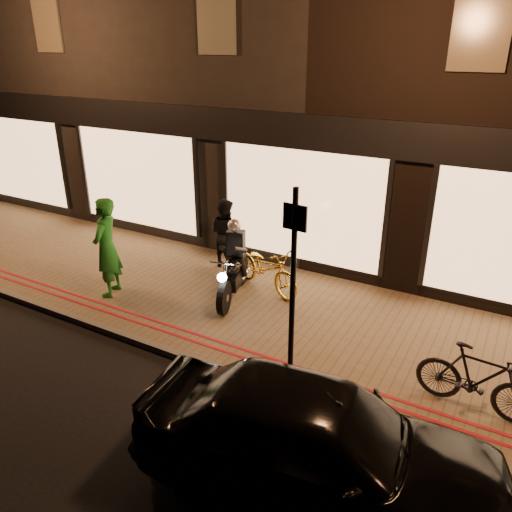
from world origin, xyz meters
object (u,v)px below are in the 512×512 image
(sign_post, at_px, (293,282))
(parked_car, at_px, (317,441))
(bicycle_gold, at_px, (266,268))
(motorcycle, at_px, (234,268))
(person_green, at_px, (107,248))

(sign_post, bearing_deg, parked_car, -54.93)
(bicycle_gold, bearing_deg, motorcycle, 165.05)
(motorcycle, xyz_separation_m, parked_car, (3.22, -3.43, -0.02))
(motorcycle, distance_m, parked_car, 4.70)
(motorcycle, distance_m, bicycle_gold, 0.71)
(sign_post, relative_size, person_green, 1.50)
(bicycle_gold, bearing_deg, parked_car, -124.75)
(bicycle_gold, distance_m, person_green, 3.15)
(person_green, bearing_deg, motorcycle, 96.32)
(motorcycle, bearing_deg, person_green, -169.79)
(parked_car, bearing_deg, sign_post, 27.54)
(motorcycle, height_order, sign_post, sign_post)
(person_green, bearing_deg, bicycle_gold, 102.43)
(person_green, height_order, parked_car, person_green)
(sign_post, xyz_separation_m, parked_car, (1.05, -1.50, -1.08))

